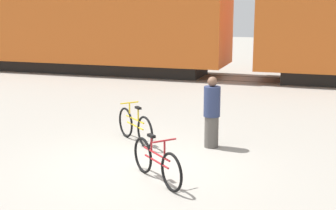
# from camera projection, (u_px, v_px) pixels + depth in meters

# --- Properties ---
(ground_plane) EXTENTS (80.00, 80.00, 0.00)m
(ground_plane) POSITION_uv_depth(u_px,v_px,m) (145.00, 164.00, 9.47)
(ground_plane) COLOR gray
(freight_train) EXTENTS (58.24, 3.15, 5.12)m
(freight_train) POSITION_uv_depth(u_px,v_px,m) (243.00, 18.00, 20.03)
(freight_train) COLOR black
(freight_train) RESTS_ON ground_plane
(rail_near) EXTENTS (70.24, 0.07, 0.01)m
(rail_near) POSITION_uv_depth(u_px,v_px,m) (238.00, 81.00, 19.91)
(rail_near) COLOR #4C4238
(rail_near) RESTS_ON ground_plane
(rail_far) EXTENTS (70.24, 0.07, 0.01)m
(rail_far) POSITION_uv_depth(u_px,v_px,m) (244.00, 76.00, 21.25)
(rail_far) COLOR #4C4238
(rail_far) RESTS_ON ground_plane
(bicycle_yellow) EXTENTS (1.34, 1.23, 0.91)m
(bicycle_yellow) POSITION_uv_depth(u_px,v_px,m) (135.00, 126.00, 10.92)
(bicycle_yellow) COLOR black
(bicycle_yellow) RESTS_ON ground_plane
(bicycle_maroon) EXTENTS (1.35, 1.23, 0.87)m
(bicycle_maroon) POSITION_uv_depth(u_px,v_px,m) (156.00, 162.00, 8.47)
(bicycle_maroon) COLOR black
(bicycle_maroon) RESTS_ON ground_plane
(person_in_navy) EXTENTS (0.37, 0.37, 1.62)m
(person_in_navy) POSITION_uv_depth(u_px,v_px,m) (212.00, 113.00, 10.47)
(person_in_navy) COLOR #514C47
(person_in_navy) RESTS_ON ground_plane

